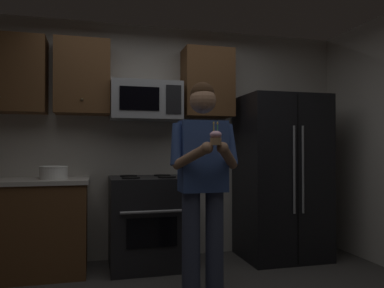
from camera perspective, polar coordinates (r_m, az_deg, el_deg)
wall_back at (r=4.33m, az=-5.49°, el=0.43°), size 4.40×0.10×2.60m
oven_range at (r=3.99m, az=-6.78°, el=-11.56°), size 0.76×0.70×0.93m
microwave at (r=4.07m, az=-6.98°, el=6.44°), size 0.74×0.41×0.40m
refrigerator at (r=4.36m, az=13.31°, el=-4.82°), size 0.90×0.75×1.80m
cabinet_row_upper at (r=4.12m, az=-15.13°, el=9.60°), size 2.78×0.36×0.76m
counter_left at (r=4.05m, az=-25.75°, el=-11.32°), size 1.44×0.66×0.92m
bowl_large_white at (r=3.89m, az=-20.19°, el=-4.01°), size 0.27×0.27×0.12m
person at (r=3.10m, az=1.70°, el=-4.72°), size 0.60×0.48×1.76m
cupcake at (r=2.78m, az=3.60°, el=0.96°), size 0.09×0.09×0.17m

